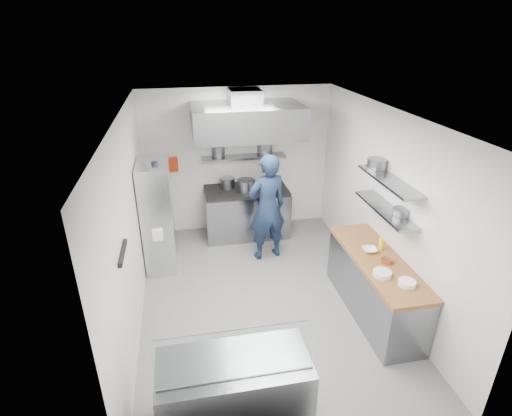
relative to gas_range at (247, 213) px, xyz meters
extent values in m
plane|color=slate|center=(-0.10, -2.10, -0.45)|extent=(5.00, 5.00, 0.00)
plane|color=silver|center=(-0.10, -2.10, 2.35)|extent=(5.00, 5.00, 0.00)
cube|color=white|center=(-0.10, 0.40, 0.95)|extent=(3.60, 2.80, 0.02)
cube|color=white|center=(-0.10, -4.60, 0.95)|extent=(3.60, 2.80, 0.02)
cube|color=white|center=(-1.90, -2.10, 0.95)|extent=(2.80, 5.00, 0.02)
cube|color=white|center=(1.70, -2.10, 0.95)|extent=(2.80, 5.00, 0.02)
cube|color=gray|center=(0.00, 0.00, 0.00)|extent=(1.60, 0.80, 0.90)
cube|color=black|center=(0.00, 0.00, 0.48)|extent=(1.57, 0.78, 0.06)
cylinder|color=slate|center=(-0.34, 0.14, 0.61)|extent=(0.28, 0.28, 0.20)
cylinder|color=slate|center=(-0.03, -0.14, 0.63)|extent=(0.32, 0.32, 0.24)
cylinder|color=slate|center=(0.53, 0.07, 0.59)|extent=(0.26, 0.26, 0.16)
cube|color=gray|center=(0.00, 0.24, 1.07)|extent=(1.60, 0.30, 0.04)
cylinder|color=slate|center=(-0.47, 0.36, 1.18)|extent=(0.25, 0.25, 0.18)
cylinder|color=slate|center=(0.44, 0.42, 1.20)|extent=(0.30, 0.30, 0.22)
cube|color=gray|center=(0.00, -0.18, 1.85)|extent=(1.90, 1.15, 0.55)
cube|color=slate|center=(0.00, 0.05, 2.23)|extent=(0.55, 0.55, 0.24)
cube|color=red|center=(-1.35, 0.34, 0.97)|extent=(0.22, 0.10, 0.26)
imported|color=#14213D|center=(0.21, -0.90, 0.51)|extent=(0.78, 0.60, 1.91)
cube|color=silver|center=(-1.63, -0.78, 0.48)|extent=(0.50, 0.90, 1.85)
cube|color=white|center=(-1.63, -1.18, 0.35)|extent=(0.16, 0.20, 0.18)
cube|color=yellow|center=(-1.63, -0.73, 0.85)|extent=(0.13, 0.17, 0.15)
cylinder|color=black|center=(-1.58, -0.89, 1.35)|extent=(0.10, 0.10, 0.18)
cube|color=black|center=(-1.88, -3.00, 1.10)|extent=(0.04, 0.55, 0.05)
cube|color=gray|center=(1.38, -2.70, -0.03)|extent=(0.62, 2.00, 0.84)
cube|color=brown|center=(1.38, -2.70, 0.42)|extent=(0.65, 2.04, 0.06)
cylinder|color=white|center=(1.44, -3.33, 0.48)|extent=(0.21, 0.21, 0.06)
cylinder|color=white|center=(1.24, -3.08, 0.48)|extent=(0.24, 0.24, 0.06)
cylinder|color=#C06236|center=(1.44, -2.81, 0.48)|extent=(0.15, 0.15, 0.06)
cylinder|color=yellow|center=(1.52, -2.48, 0.54)|extent=(0.07, 0.07, 0.18)
imported|color=white|center=(1.34, -2.50, 0.47)|extent=(0.23, 0.23, 0.05)
cube|color=gray|center=(1.54, -2.40, 1.05)|extent=(0.30, 1.30, 0.04)
cube|color=gray|center=(1.54, -2.40, 1.47)|extent=(0.30, 1.30, 0.04)
cylinder|color=slate|center=(1.63, -2.66, 1.12)|extent=(0.21, 0.21, 0.10)
cylinder|color=slate|center=(1.57, -1.95, 1.56)|extent=(0.28, 0.28, 0.14)
cube|color=gray|center=(-0.82, -4.10, -0.03)|extent=(1.50, 0.70, 0.85)
cube|color=silver|center=(-0.82, -4.22, 0.62)|extent=(1.47, 0.19, 0.42)
camera|label=1|loc=(-1.15, -6.96, 3.38)|focal=28.00mm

